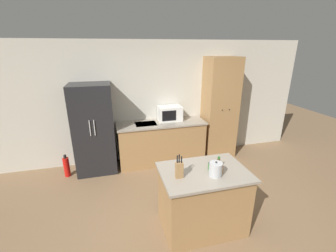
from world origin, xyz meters
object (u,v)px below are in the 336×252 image
at_px(knife_block, 179,170).
at_px(spice_bottle_short_red, 222,169).
at_px(fire_extinguisher, 67,167).
at_px(pantry_cabinet, 220,109).
at_px(kettle, 216,169).
at_px(refrigerator, 94,129).
at_px(spice_bottle_tall_dark, 218,163).
at_px(microwave, 170,113).
at_px(spice_bottle_amber_oil, 210,166).

height_order(knife_block, spice_bottle_short_red, knife_block).
xyz_separation_m(knife_block, fire_extinguisher, (-1.71, 1.98, -0.81)).
bearing_deg(pantry_cabinet, kettle, -117.80).
distance_m(refrigerator, fire_extinguisher, 0.92).
bearing_deg(spice_bottle_tall_dark, spice_bottle_short_red, -91.75).
relative_size(microwave, kettle, 2.45).
relative_size(spice_bottle_tall_dark, spice_bottle_short_red, 1.80).
height_order(pantry_cabinet, kettle, pantry_cabinet).
bearing_deg(knife_block, spice_bottle_tall_dark, 7.41).
height_order(microwave, knife_block, microwave).
relative_size(pantry_cabinet, spice_bottle_short_red, 23.13).
bearing_deg(knife_block, spice_bottle_short_red, -2.92).
xyz_separation_m(knife_block, spice_bottle_tall_dark, (0.58, 0.07, -0.03)).
distance_m(knife_block, fire_extinguisher, 2.74).
bearing_deg(refrigerator, spice_bottle_tall_dark, -49.85).
relative_size(pantry_cabinet, kettle, 11.05).
height_order(pantry_cabinet, spice_bottle_amber_oil, pantry_cabinet).
distance_m(spice_bottle_short_red, kettle, 0.13).
xyz_separation_m(refrigerator, microwave, (1.60, 0.12, 0.18)).
relative_size(refrigerator, knife_block, 5.73).
bearing_deg(refrigerator, fire_extinguisher, -169.06).
distance_m(spice_bottle_tall_dark, spice_bottle_short_red, 0.11).
height_order(knife_block, kettle, knife_block).
height_order(refrigerator, fire_extinguisher, refrigerator).
relative_size(spice_bottle_amber_oil, kettle, 0.52).
relative_size(refrigerator, microwave, 3.59).
height_order(spice_bottle_tall_dark, spice_bottle_short_red, spice_bottle_tall_dark).
relative_size(spice_bottle_tall_dark, kettle, 0.86).
height_order(microwave, spice_bottle_tall_dark, microwave).
distance_m(refrigerator, spice_bottle_amber_oil, 2.55).
bearing_deg(kettle, spice_bottle_tall_dark, 52.52).
distance_m(spice_bottle_tall_dark, kettle, 0.19).
bearing_deg(spice_bottle_short_red, spice_bottle_tall_dark, 88.25).
xyz_separation_m(knife_block, spice_bottle_short_red, (0.57, -0.03, -0.07)).
relative_size(knife_block, kettle, 1.54).
height_order(refrigerator, pantry_cabinet, pantry_cabinet).
bearing_deg(spice_bottle_amber_oil, knife_block, -169.35).
height_order(spice_bottle_short_red, fire_extinguisher, spice_bottle_short_red).
bearing_deg(pantry_cabinet, spice_bottle_tall_dark, -117.00).
distance_m(pantry_cabinet, fire_extinguisher, 3.47).
height_order(spice_bottle_short_red, spice_bottle_amber_oil, spice_bottle_amber_oil).
relative_size(knife_block, spice_bottle_amber_oil, 2.96).
xyz_separation_m(refrigerator, spice_bottle_short_red, (1.70, -2.12, 0.04)).
bearing_deg(refrigerator, spice_bottle_amber_oil, -51.71).
bearing_deg(spice_bottle_short_red, knife_block, 177.08).
xyz_separation_m(pantry_cabinet, knife_block, (-1.62, -2.13, -0.12)).
bearing_deg(pantry_cabinet, spice_bottle_short_red, -115.94).
xyz_separation_m(pantry_cabinet, spice_bottle_short_red, (-1.05, -2.16, -0.18)).
bearing_deg(pantry_cabinet, refrigerator, -179.12).
distance_m(refrigerator, microwave, 1.61).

